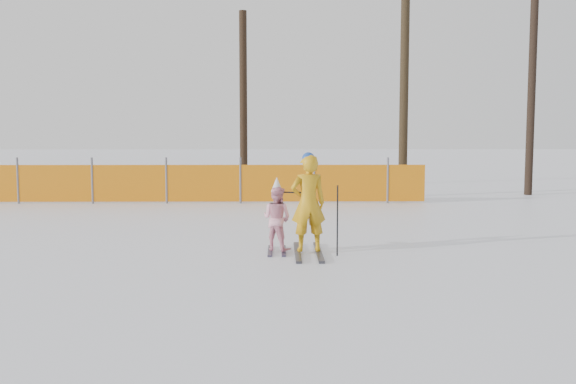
{
  "coord_description": "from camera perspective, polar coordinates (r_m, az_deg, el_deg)",
  "views": [
    {
      "loc": [
        -0.13,
        -9.54,
        1.96
      ],
      "look_at": [
        0.0,
        0.5,
        1.0
      ],
      "focal_mm": 40.0,
      "sensor_mm": 36.0,
      "label": 1
    }
  ],
  "objects": [
    {
      "name": "ski_poles",
      "position": [
        10.11,
        3.55,
        -2.02
      ],
      "size": [
        0.86,
        0.33,
        1.11
      ],
      "color": "black",
      "rests_on": "ground"
    },
    {
      "name": "safety_fence",
      "position": [
        17.97,
        -15.59,
        0.77
      ],
      "size": [
        17.04,
        0.06,
        1.25
      ],
      "color": "#595960",
      "rests_on": "ground"
    },
    {
      "name": "tree_trunks",
      "position": [
        20.5,
        8.02,
        8.16
      ],
      "size": [
        9.14,
        3.04,
        5.97
      ],
      "color": "#2F2415",
      "rests_on": "ground"
    },
    {
      "name": "ground",
      "position": [
        9.74,
        0.04,
        -6.14
      ],
      "size": [
        120.0,
        120.0,
        0.0
      ],
      "primitive_type": "plane",
      "color": "white",
      "rests_on": "ground"
    },
    {
      "name": "child",
      "position": [
        10.37,
        -1.0,
        -2.31
      ],
      "size": [
        0.63,
        0.89,
        1.22
      ],
      "color": "black",
      "rests_on": "ground"
    },
    {
      "name": "adult",
      "position": [
        10.22,
        1.81,
        -1.05
      ],
      "size": [
        0.61,
        1.65,
        1.62
      ],
      "color": "black",
      "rests_on": "ground"
    }
  ]
}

